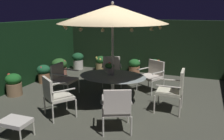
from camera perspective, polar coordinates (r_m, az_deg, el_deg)
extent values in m
cube|color=#47483C|center=(6.31, 2.62, -8.10)|extent=(7.45, 7.09, 0.02)
cube|color=black|center=(9.20, 9.72, 5.64)|extent=(7.45, 0.30, 2.06)
cube|color=black|center=(7.88, -22.65, 3.27)|extent=(0.30, 7.09, 2.06)
cylinder|color=silver|center=(6.32, 0.12, -7.79)|extent=(0.67, 0.67, 0.03)
cylinder|color=silver|center=(6.19, 0.12, -4.82)|extent=(0.09, 0.09, 0.72)
ellipsoid|color=#9DAAA8|center=(6.08, 0.13, -1.46)|extent=(1.78, 1.35, 0.03)
cylinder|color=silver|center=(5.99, 0.13, 2.09)|extent=(0.06, 0.06, 2.25)
cone|color=#D2B784|center=(5.85, 0.13, 13.57)|extent=(2.72, 2.72, 0.44)
sphere|color=silver|center=(5.85, 0.14, 16.14)|extent=(0.07, 0.07, 0.07)
sphere|color=#F9DB8C|center=(5.52, 11.71, 10.12)|extent=(0.07, 0.07, 0.07)
sphere|color=#F9DB8C|center=(6.08, 11.48, 10.50)|extent=(0.07, 0.07, 0.07)
sphere|color=#F9DB8C|center=(6.51, 9.42, 10.83)|extent=(0.07, 0.07, 0.07)
sphere|color=#F9DB8C|center=(6.87, 5.70, 11.13)|extent=(0.07, 0.07, 0.07)
sphere|color=#F9DB8C|center=(7.03, 1.28, 11.27)|extent=(0.07, 0.07, 0.07)
sphere|color=#F9DB8C|center=(7.01, -2.35, 11.25)|extent=(0.07, 0.07, 0.07)
sphere|color=#F9DB8C|center=(6.80, -6.39, 11.08)|extent=(0.07, 0.07, 0.07)
sphere|color=#F9DB8C|center=(6.41, -9.83, 10.76)|extent=(0.07, 0.07, 0.07)
sphere|color=#F9DB8C|center=(5.89, -11.58, 10.37)|extent=(0.07, 0.07, 0.07)
sphere|color=#F9DB8C|center=(5.42, -11.19, 10.07)|extent=(0.07, 0.07, 0.07)
sphere|color=#F9DB8C|center=(4.93, -7.69, 9.80)|extent=(0.07, 0.07, 0.07)
sphere|color=#F9DB8C|center=(4.70, -2.32, 9.69)|extent=(0.07, 0.07, 0.07)
sphere|color=#F9DB8C|center=(4.76, 4.84, 9.72)|extent=(0.07, 0.07, 0.07)
sphere|color=#F9DB8C|center=(5.09, 9.63, 9.87)|extent=(0.07, 0.07, 0.07)
cylinder|color=beige|center=(6.14, -0.59, -0.75)|extent=(0.11, 0.11, 0.08)
cylinder|color=beige|center=(6.12, -0.59, 0.07)|extent=(0.25, 0.25, 0.10)
ellipsoid|color=#307031|center=(6.09, -0.60, 1.05)|extent=(0.25, 0.25, 0.15)
sphere|color=#E6496D|center=(6.08, -0.60, 1.56)|extent=(0.09, 0.09, 0.09)
cylinder|color=silver|center=(6.83, 9.68, -4.57)|extent=(0.04, 0.04, 0.41)
cylinder|color=silver|center=(7.22, 6.09, -3.37)|extent=(0.04, 0.04, 0.41)
cylinder|color=silver|center=(7.21, 12.49, -3.67)|extent=(0.04, 0.04, 0.41)
cylinder|color=silver|center=(7.59, 8.93, -2.59)|extent=(0.04, 0.04, 0.41)
cube|color=silver|center=(7.14, 9.36, -1.69)|extent=(0.77, 0.74, 0.07)
cube|color=silver|center=(7.25, 10.78, 0.59)|extent=(0.53, 0.34, 0.44)
cylinder|color=silver|center=(6.89, 11.30, -0.62)|extent=(0.28, 0.46, 0.04)
cylinder|color=silver|center=(7.28, 7.66, 0.35)|extent=(0.28, 0.46, 0.04)
cylinder|color=silver|center=(7.38, 2.24, -2.95)|extent=(0.04, 0.04, 0.40)
cylinder|color=silver|center=(7.37, -2.35, -2.97)|extent=(0.04, 0.04, 0.40)
cylinder|color=silver|center=(7.92, 2.01, -1.73)|extent=(0.04, 0.04, 0.40)
cylinder|color=silver|center=(7.91, -2.25, -1.75)|extent=(0.04, 0.04, 0.40)
cube|color=silver|center=(7.58, -0.09, -0.63)|extent=(0.74, 0.73, 0.07)
cube|color=silver|center=(7.78, -0.12, 1.72)|extent=(0.54, 0.27, 0.44)
cylinder|color=silver|center=(7.53, 2.15, 1.06)|extent=(0.24, 0.51, 0.04)
cylinder|color=silver|center=(7.52, -2.33, 1.04)|extent=(0.24, 0.51, 0.04)
cylinder|color=silver|center=(7.00, -8.05, -4.00)|extent=(0.04, 0.04, 0.41)
cylinder|color=silver|center=(6.53, -10.68, -5.50)|extent=(0.04, 0.04, 0.41)
cylinder|color=silver|center=(7.28, -11.77, -3.43)|extent=(0.04, 0.04, 0.41)
cylinder|color=silver|center=(6.83, -14.55, -4.82)|extent=(0.04, 0.04, 0.41)
cube|color=silver|center=(6.83, -11.36, -2.49)|extent=(0.54, 0.58, 0.07)
cube|color=silver|center=(6.91, -13.27, -0.24)|extent=(0.07, 0.57, 0.43)
cylinder|color=silver|center=(7.01, -10.12, 0.05)|extent=(0.53, 0.04, 0.04)
cylinder|color=silver|center=(6.53, -12.89, -1.14)|extent=(0.53, 0.04, 0.04)
cylinder|color=beige|center=(5.96, -11.09, -7.40)|extent=(0.04, 0.04, 0.43)
cylinder|color=beige|center=(5.48, -8.78, -9.29)|extent=(0.04, 0.04, 0.43)
cylinder|color=beige|center=(5.79, -16.16, -8.37)|extent=(0.04, 0.04, 0.43)
cylinder|color=beige|center=(5.30, -14.26, -10.44)|extent=(0.04, 0.04, 0.43)
cube|color=silver|center=(5.53, -12.72, -6.43)|extent=(0.76, 0.76, 0.07)
cube|color=silver|center=(5.36, -15.49, -4.32)|extent=(0.48, 0.36, 0.45)
cylinder|color=beige|center=(5.70, -13.87, -3.34)|extent=(0.33, 0.45, 0.04)
cylinder|color=beige|center=(5.20, -11.74, -4.96)|extent=(0.33, 0.45, 0.04)
cylinder|color=silver|center=(5.14, -2.27, -10.96)|extent=(0.04, 0.04, 0.41)
cylinder|color=silver|center=(5.17, 3.94, -10.81)|extent=(0.04, 0.04, 0.41)
cylinder|color=silver|center=(4.66, -2.17, -13.81)|extent=(0.04, 0.04, 0.41)
cylinder|color=silver|center=(4.69, 4.75, -13.61)|extent=(0.04, 0.04, 0.41)
cube|color=silver|center=(4.80, 1.08, -9.71)|extent=(0.71, 0.71, 0.07)
cube|color=silver|center=(4.46, 1.33, -7.84)|extent=(0.50, 0.28, 0.48)
cylinder|color=silver|center=(4.70, -2.28, -7.19)|extent=(0.25, 0.49, 0.04)
cylinder|color=silver|center=(4.74, 4.43, -7.05)|extent=(0.25, 0.49, 0.04)
cylinder|color=beige|center=(5.70, 10.32, -8.27)|extent=(0.04, 0.04, 0.46)
cylinder|color=beige|center=(6.20, 11.31, -6.39)|extent=(0.04, 0.04, 0.46)
cylinder|color=beige|center=(5.63, 16.24, -8.90)|extent=(0.04, 0.04, 0.46)
cylinder|color=beige|center=(6.14, 16.72, -6.95)|extent=(0.04, 0.04, 0.46)
cube|color=#E9E4C3|center=(5.82, 13.80, -5.18)|extent=(0.58, 0.55, 0.07)
cube|color=#E9E4C3|center=(5.70, 16.77, -2.65)|extent=(0.07, 0.53, 0.52)
cylinder|color=beige|center=(5.49, 13.55, -3.97)|extent=(0.56, 0.04, 0.04)
cylinder|color=beige|center=(6.01, 14.28, -2.40)|extent=(0.56, 0.04, 0.04)
cylinder|color=silver|center=(5.29, -23.19, -12.07)|extent=(0.03, 0.03, 0.30)
cylinder|color=silver|center=(4.97, -18.59, -13.38)|extent=(0.03, 0.03, 0.30)
cylinder|color=silver|center=(4.72, -21.48, -15.21)|extent=(0.03, 0.03, 0.30)
cube|color=silver|center=(4.92, -22.60, -11.61)|extent=(0.57, 0.43, 0.08)
cylinder|color=#A76B49|center=(9.20, 5.48, 0.09)|extent=(0.42, 0.42, 0.27)
ellipsoid|color=#236228|center=(9.14, 5.52, 1.68)|extent=(0.45, 0.45, 0.32)
sphere|color=silver|center=(9.08, 6.69, 2.19)|extent=(0.06, 0.06, 0.06)
sphere|color=beige|center=(9.26, 5.54, 2.16)|extent=(0.10, 0.10, 0.10)
sphere|color=silver|center=(9.06, 4.65, 1.86)|extent=(0.09, 0.09, 0.09)
cylinder|color=tan|center=(9.62, -2.68, 0.88)|extent=(0.43, 0.43, 0.30)
ellipsoid|color=#1F5122|center=(9.56, -2.70, 2.50)|extent=(0.45, 0.45, 0.32)
sphere|color=#DDBF4D|center=(9.50, -1.92, 2.85)|extent=(0.11, 0.11, 0.11)
sphere|color=#DBCE4B|center=(9.70, -2.02, 2.84)|extent=(0.10, 0.10, 0.10)
sphere|color=#E7C35A|center=(9.73, -2.75, 2.93)|extent=(0.10, 0.10, 0.10)
sphere|color=#F5CC53|center=(9.57, -3.80, 3.04)|extent=(0.09, 0.09, 0.09)
sphere|color=#E7D25B|center=(9.44, -3.64, 2.69)|extent=(0.08, 0.08, 0.08)
sphere|color=#E4C554|center=(9.37, -2.89, 2.59)|extent=(0.10, 0.10, 0.10)
cylinder|color=#8A694A|center=(7.34, -22.81, -4.34)|extent=(0.44, 0.44, 0.37)
ellipsoid|color=#1E6324|center=(7.25, -23.04, -2.04)|extent=(0.45, 0.45, 0.31)
sphere|color=red|center=(7.12, -22.42, -1.90)|extent=(0.06, 0.06, 0.06)
sphere|color=red|center=(7.31, -21.99, -1.41)|extent=(0.06, 0.06, 0.06)
sphere|color=red|center=(7.33, -23.94, -1.13)|extent=(0.10, 0.10, 0.10)
sphere|color=#DF2243|center=(7.17, -24.24, -2.14)|extent=(0.08, 0.08, 0.08)
cylinder|color=#A55C50|center=(8.93, 10.37, -0.04)|extent=(0.34, 0.34, 0.41)
ellipsoid|color=#34743B|center=(8.87, 10.46, 1.84)|extent=(0.34, 0.34, 0.24)
sphere|color=orange|center=(8.80, 11.31, 2.20)|extent=(0.09, 0.09, 0.09)
sphere|color=orange|center=(8.95, 10.60, 2.11)|extent=(0.07, 0.07, 0.07)
sphere|color=#D87141|center=(8.85, 9.70, 2.37)|extent=(0.06, 0.06, 0.06)
sphere|color=orange|center=(8.78, 10.24, 1.75)|extent=(0.10, 0.10, 0.10)
cylinder|color=#A36350|center=(8.87, -12.67, -0.52)|extent=(0.51, 0.51, 0.34)
ellipsoid|color=#2C5F27|center=(8.79, -12.79, 1.51)|extent=(0.56, 0.56, 0.39)
sphere|color=red|center=(8.71, -11.59, 2.04)|extent=(0.09, 0.09, 0.09)
sphere|color=red|center=(8.98, -12.33, 2.31)|extent=(0.09, 0.09, 0.09)
sphere|color=red|center=(8.67, -13.86, 1.62)|extent=(0.11, 0.11, 0.11)
cylinder|color=beige|center=(9.87, -8.29, 1.35)|extent=(0.41, 0.41, 0.39)
ellipsoid|color=#1A4E2B|center=(9.80, -8.36, 3.21)|extent=(0.48, 0.48, 0.34)
sphere|color=#D5507E|center=(9.71, -7.83, 3.62)|extent=(0.11, 0.11, 0.11)
sphere|color=#E05077|center=(9.91, -7.48, 3.53)|extent=(0.07, 0.07, 0.07)
sphere|color=#E75768|center=(9.96, -8.75, 3.44)|extent=(0.06, 0.06, 0.06)
sphere|color=#EB437C|center=(9.74, -9.15, 3.48)|extent=(0.11, 0.11, 0.11)
sphere|color=#EE4873|center=(9.69, -8.67, 3.30)|extent=(0.08, 0.08, 0.08)
cylinder|color=#A56D48|center=(8.27, -16.29, -1.85)|extent=(0.38, 0.38, 0.34)
ellipsoid|color=#1D5632|center=(8.19, -16.43, 0.11)|extent=(0.45, 0.45, 0.32)
sphere|color=#CD2840|center=(8.06, -15.76, -0.06)|extent=(0.08, 0.08, 0.08)
sphere|color=red|center=(8.31, -15.60, 0.62)|extent=(0.06, 0.06, 0.06)
sphere|color=red|center=(8.24, -17.05, 0.78)|extent=(0.07, 0.07, 0.07)
sphere|color=#C3283A|center=(8.06, -16.94, 0.46)|extent=(0.09, 0.09, 0.09)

